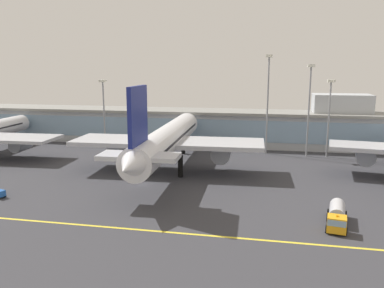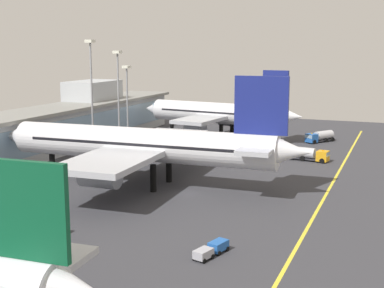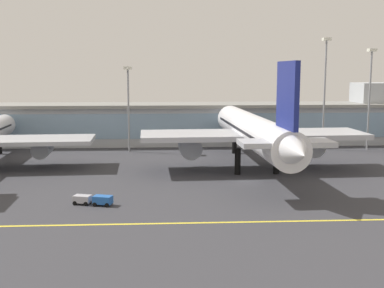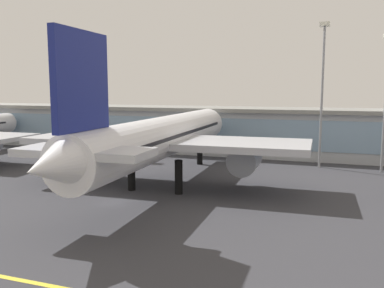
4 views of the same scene
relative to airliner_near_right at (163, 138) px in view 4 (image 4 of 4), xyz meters
name	(u,v)px [view 4 (image 4 of 4)]	position (x,y,z in m)	size (l,w,h in m)	color
ground_plane	(116,202)	(-2.52, -10.00, -7.40)	(209.46, 209.46, 0.00)	#38383D
terminal_building	(223,128)	(-0.39, 35.07, -1.74)	(152.61, 14.00, 15.68)	#ADB2B7
airliner_near_right	(163,138)	(0.00, 0.00, 0.00)	(42.91, 60.09, 20.22)	black
apron_light_mast_east	(323,76)	(21.42, 24.03, 9.66)	(1.80, 1.80, 26.54)	gray
apron_light_mast_far_east	(100,95)	(-25.12, 23.06, 5.94)	(1.80, 1.80, 19.84)	gray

